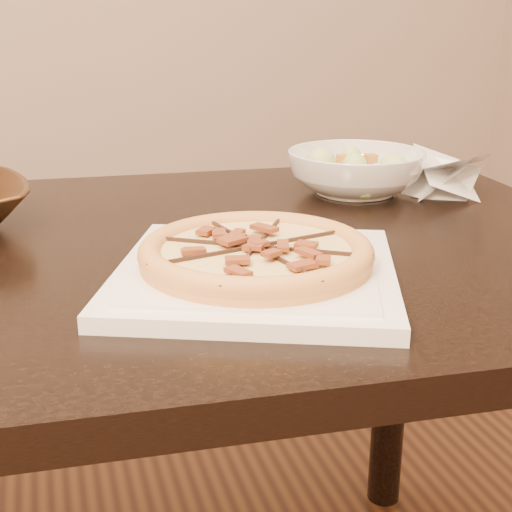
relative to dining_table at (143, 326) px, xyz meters
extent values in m
cube|color=black|center=(0.00, 0.00, 0.09)|extent=(1.32, 0.90, 0.04)
cylinder|color=black|center=(0.55, 0.33, -0.28)|extent=(0.07, 0.07, 0.71)
cube|color=white|center=(0.10, -0.17, 0.12)|extent=(0.39, 0.39, 0.02)
cube|color=white|center=(0.10, -0.17, 0.13)|extent=(0.33, 0.33, 0.00)
cylinder|color=#DF9B4C|center=(0.10, -0.17, 0.14)|extent=(0.25, 0.25, 0.01)
torus|color=#DF9B4C|center=(0.10, -0.17, 0.15)|extent=(0.25, 0.25, 0.03)
cylinder|color=#FFEE8D|center=(0.10, -0.17, 0.15)|extent=(0.20, 0.20, 0.01)
cube|color=black|center=(0.10, -0.17, 0.15)|extent=(0.06, 0.24, 0.01)
cube|color=black|center=(0.10, -0.17, 0.15)|extent=(0.21, 0.13, 0.01)
cube|color=black|center=(0.10, -0.17, 0.15)|extent=(0.24, 0.06, 0.01)
cube|color=black|center=(0.10, -0.17, 0.15)|extent=(0.13, 0.21, 0.01)
cube|color=brown|center=(0.12, -0.17, 0.16)|extent=(0.03, 0.02, 0.00)
cube|color=brown|center=(0.14, -0.15, 0.16)|extent=(0.03, 0.02, 0.00)
cube|color=brown|center=(0.15, -0.13, 0.16)|extent=(0.03, 0.03, 0.00)
cube|color=brown|center=(0.11, -0.15, 0.16)|extent=(0.02, 0.03, 0.00)
cube|color=brown|center=(0.11, -0.13, 0.16)|extent=(0.02, 0.03, 0.00)
cube|color=brown|center=(0.09, -0.10, 0.16)|extent=(0.02, 0.03, 0.00)
cube|color=brown|center=(0.09, -0.15, 0.16)|extent=(0.02, 0.03, 0.00)
cube|color=brown|center=(0.07, -0.13, 0.16)|extent=(0.03, 0.03, 0.00)
cube|color=brown|center=(0.03, -0.14, 0.16)|extent=(0.03, 0.02, 0.00)
cube|color=brown|center=(0.06, -0.17, 0.16)|extent=(0.03, 0.02, 0.00)
cube|color=brown|center=(0.04, -0.18, 0.16)|extent=(0.03, 0.02, 0.00)
cube|color=brown|center=(0.08, -0.18, 0.16)|extent=(0.03, 0.02, 0.00)
cube|color=brown|center=(0.07, -0.20, 0.16)|extent=(0.03, 0.03, 0.00)
cube|color=brown|center=(0.06, -0.23, 0.16)|extent=(0.03, 0.03, 0.00)
cube|color=brown|center=(0.09, -0.20, 0.16)|extent=(0.02, 0.03, 0.00)
cube|color=brown|center=(0.10, -0.23, 0.16)|extent=(0.01, 0.02, 0.00)
cube|color=brown|center=(0.13, -0.25, 0.16)|extent=(0.02, 0.03, 0.00)
cube|color=brown|center=(0.12, -0.20, 0.16)|extent=(0.03, 0.03, 0.00)
cube|color=brown|center=(0.15, -0.21, 0.16)|extent=(0.03, 0.03, 0.00)
cube|color=brown|center=(0.12, -0.18, 0.16)|extent=(0.03, 0.02, 0.00)
cube|color=brown|center=(0.15, -0.18, 0.16)|extent=(0.02, 0.02, 0.00)
imported|color=white|center=(0.37, 0.16, 0.15)|extent=(0.27, 0.27, 0.07)
sphere|color=#BFE678|center=(0.37, 0.16, 0.20)|extent=(0.04, 0.04, 0.04)
sphere|color=#BFE678|center=(0.39, 0.18, 0.20)|extent=(0.04, 0.04, 0.04)
sphere|color=#BFE678|center=(0.38, 0.20, 0.20)|extent=(0.04, 0.04, 0.04)
sphere|color=#BFE678|center=(0.37, 0.17, 0.20)|extent=(0.04, 0.04, 0.04)
sphere|color=#BFE678|center=(0.34, 0.18, 0.20)|extent=(0.04, 0.04, 0.04)
sphere|color=#BFE678|center=(0.37, 0.16, 0.20)|extent=(0.04, 0.04, 0.04)
sphere|color=#BFE678|center=(0.36, 0.14, 0.20)|extent=(0.04, 0.04, 0.04)
sphere|color=#BFE678|center=(0.38, 0.12, 0.20)|extent=(0.04, 0.04, 0.04)
sphere|color=#BFE678|center=(0.38, 0.16, 0.20)|extent=(0.04, 0.04, 0.04)
cube|color=orange|center=(0.40, 0.19, 0.19)|extent=(0.02, 0.02, 0.01)
cube|color=orange|center=(0.36, 0.20, 0.19)|extent=(0.02, 0.02, 0.01)
cube|color=orange|center=(0.34, 0.16, 0.19)|extent=(0.02, 0.02, 0.01)
cube|color=orange|center=(0.36, 0.13, 0.19)|extent=(0.02, 0.02, 0.01)
cube|color=orange|center=(0.40, 0.15, 0.19)|extent=(0.02, 0.02, 0.01)
camera|label=1|loc=(-0.11, -0.87, 0.39)|focal=50.00mm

